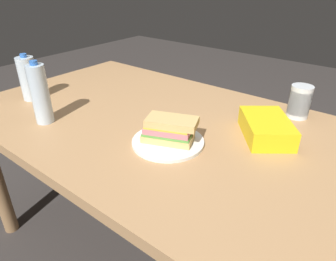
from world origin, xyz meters
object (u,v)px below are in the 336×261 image
at_px(sandwich, 169,130).
at_px(plastic_cup_stack, 300,102).
at_px(water_bottle_tall, 28,78).
at_px(water_bottle_spare, 40,94).
at_px(chip_bag, 266,128).
at_px(dining_table, 177,145).
at_px(paper_plate, 168,142).

distance_m(sandwich, plastic_cup_stack, 0.56).
xyz_separation_m(water_bottle_tall, water_bottle_spare, (0.26, -0.10, 0.02)).
distance_m(chip_bag, water_bottle_tall, 1.04).
height_order(dining_table, water_bottle_spare, water_bottle_spare).
distance_m(dining_table, water_bottle_tall, 0.74).
bearing_deg(chip_bag, dining_table, -102.56).
relative_size(sandwich, water_bottle_tall, 0.96).
bearing_deg(dining_table, water_bottle_tall, -164.87).
bearing_deg(sandwich, plastic_cup_stack, 60.67).
bearing_deg(water_bottle_spare, sandwich, 19.33).
bearing_deg(sandwich, water_bottle_spare, -160.67).
height_order(paper_plate, water_bottle_spare, water_bottle_spare).
relative_size(chip_bag, water_bottle_tall, 1.10).
height_order(chip_bag, water_bottle_spare, water_bottle_spare).
height_order(plastic_cup_stack, water_bottle_spare, water_bottle_spare).
relative_size(water_bottle_tall, plastic_cup_stack, 1.59).
relative_size(paper_plate, water_bottle_spare, 1.02).
bearing_deg(chip_bag, sandwich, -81.49).
bearing_deg(sandwich, water_bottle_tall, -174.34).
height_order(sandwich, plastic_cup_stack, plastic_cup_stack).
height_order(dining_table, water_bottle_tall, water_bottle_tall).
height_order(paper_plate, chip_bag, chip_bag).
relative_size(paper_plate, water_bottle_tall, 1.19).
distance_m(paper_plate, chip_bag, 0.35).
relative_size(dining_table, sandwich, 9.01).
xyz_separation_m(dining_table, chip_bag, (0.29, 0.14, 0.11)).
bearing_deg(sandwich, chip_bag, 46.27).
distance_m(sandwich, chip_bag, 0.35).
bearing_deg(water_bottle_tall, chip_bag, 18.24).
xyz_separation_m(plastic_cup_stack, water_bottle_spare, (-0.76, -0.66, 0.05)).
height_order(dining_table, plastic_cup_stack, plastic_cup_stack).
xyz_separation_m(paper_plate, plastic_cup_stack, (0.28, 0.49, 0.06)).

